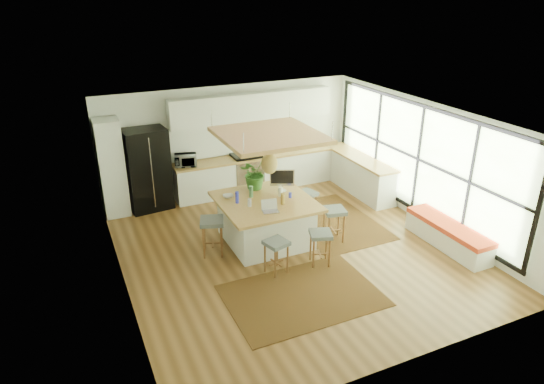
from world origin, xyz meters
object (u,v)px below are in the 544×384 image
fridge (147,171)px  monitor (282,179)px  stool_right_back (306,205)px  stool_near_right (320,247)px  island_plant (255,176)px  stool_left_side (213,238)px  island (266,221)px  stool_right_front (334,225)px  laptop (271,206)px  microwave (186,159)px  stool_near_left (276,256)px

fridge → monitor: fridge is taller
stool_right_back → monitor: (-0.73, -0.25, 0.83)m
stool_near_right → island_plant: (-0.53, 1.92, 0.85)m
stool_left_side → island_plant: (1.20, 0.71, 0.85)m
stool_near_right → stool_right_back: bearing=69.7°
island → stool_left_side: bearing=-178.0°
stool_right_back → fridge: bearing=145.3°
stool_right_front → stool_left_side: size_ratio=0.95×
island → stool_near_right: island is taller
island → monitor: (0.51, 0.29, 0.72)m
stool_right_front → monitor: monitor is taller
island_plant → monitor: bearing=-39.7°
stool_right_front → monitor: size_ratio=1.37×
laptop → island_plant: size_ratio=0.47×
microwave → island_plant: 2.19m
fridge → island: bearing=-61.6°
fridge → stool_near_right: fridge is taller
island → island_plant: bearing=85.9°
stool_left_side → island: bearing=2.0°
fridge → microwave: bearing=-8.4°
stool_near_left → island_plant: (0.35, 1.85, 0.85)m
microwave → stool_near_left: bearing=-66.1°
stool_right_back → monitor: 1.14m
stool_right_front → monitor: (-0.79, 0.84, 0.83)m
stool_right_front → microwave: bearing=124.8°
stool_near_left → island_plant: island_plant is taller
stool_near_right → island_plant: size_ratio=0.95×
stool_near_left → fridge: bearing=111.8°
fridge → stool_near_left: (1.54, -3.85, -0.57)m
stool_near_left → microwave: size_ratio=1.28×
microwave → island_plant: island_plant is taller
laptop → microwave: microwave is taller
stool_left_side → fridge: bearing=104.3°
monitor → island_plant: (-0.46, 0.38, 0.02)m
stool_left_side → monitor: size_ratio=1.45×
laptop → island: bearing=86.2°
stool_right_back → monitor: size_ratio=1.29×
stool_left_side → microwave: 2.78m
stool_near_right → stool_left_side: (-1.73, 1.21, 0.00)m
microwave → stool_right_back: bearing=-29.5°
laptop → monitor: bearing=61.9°
island → island_plant: island_plant is taller
stool_right_back → microwave: 3.10m
island → stool_right_front: 1.42m
island → microwave: microwave is taller
laptop → microwave: size_ratio=0.64×
island → monitor: size_ratio=3.53×
stool_right_back → laptop: bearing=-141.9°
stool_right_front → stool_left_side: bearing=168.1°
stool_right_front → island_plant: size_ratio=1.02×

